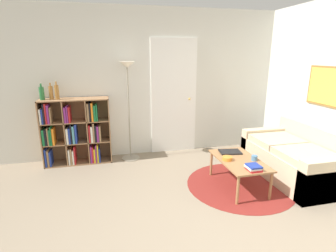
% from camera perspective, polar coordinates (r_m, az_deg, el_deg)
% --- Properties ---
extents(wall_back, '(7.42, 0.11, 2.60)m').
position_cam_1_polar(wall_back, '(4.81, -1.78, 9.11)').
color(wall_back, silver).
rests_on(wall_back, ground_plane).
extents(wall_right, '(0.08, 5.79, 2.60)m').
position_cam_1_polar(wall_right, '(4.59, 30.92, 6.80)').
color(wall_right, silver).
rests_on(wall_right, ground_plane).
extents(rug, '(1.50, 1.50, 0.01)m').
position_cam_1_polar(rug, '(3.98, 15.30, -12.22)').
color(rug, maroon).
rests_on(rug, ground_plane).
extents(bookshelf, '(1.10, 0.34, 1.11)m').
position_cam_1_polar(bookshelf, '(4.68, -19.52, -1.28)').
color(bookshelf, '#936B47').
rests_on(bookshelf, ground_plane).
extents(floor_lamp, '(0.32, 0.32, 1.70)m').
position_cam_1_polar(floor_lamp, '(4.48, -8.74, 8.72)').
color(floor_lamp, gray).
rests_on(floor_lamp, ground_plane).
extents(couch, '(0.89, 1.56, 0.76)m').
position_cam_1_polar(couch, '(4.45, 26.18, -6.47)').
color(couch, '#CCB793').
rests_on(couch, ground_plane).
extents(coffee_table, '(0.54, 0.93, 0.41)m').
position_cam_1_polar(coffee_table, '(3.79, 15.21, -7.65)').
color(coffee_table, '#996B42').
rests_on(coffee_table, ground_plane).
extents(laptop, '(0.34, 0.26, 0.02)m').
position_cam_1_polar(laptop, '(4.00, 13.36, -5.49)').
color(laptop, black).
rests_on(laptop, coffee_table).
extents(bowl, '(0.14, 0.14, 0.05)m').
position_cam_1_polar(bowl, '(3.71, 12.79, -6.89)').
color(bowl, orange).
rests_on(bowl, coffee_table).
extents(book_stack_on_table, '(0.16, 0.18, 0.07)m').
position_cam_1_polar(book_stack_on_table, '(3.48, 18.10, -8.61)').
color(book_stack_on_table, '#B21E23').
rests_on(book_stack_on_table, coffee_table).
extents(cup, '(0.08, 0.08, 0.07)m').
position_cam_1_polar(cup, '(3.79, 18.28, -6.63)').
color(cup, teal).
rests_on(cup, coffee_table).
extents(bottle_left, '(0.07, 0.07, 0.26)m').
position_cam_1_polar(bottle_left, '(4.61, -25.78, 6.46)').
color(bottle_left, '#236633').
rests_on(bottle_left, bookshelf).
extents(bottle_middle, '(0.06, 0.06, 0.27)m').
position_cam_1_polar(bottle_middle, '(4.59, -24.12, 6.65)').
color(bottle_middle, olive).
rests_on(bottle_middle, bookshelf).
extents(bottle_right, '(0.06, 0.06, 0.28)m').
position_cam_1_polar(bottle_right, '(4.56, -23.04, 6.82)').
color(bottle_right, olive).
rests_on(bottle_right, bookshelf).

